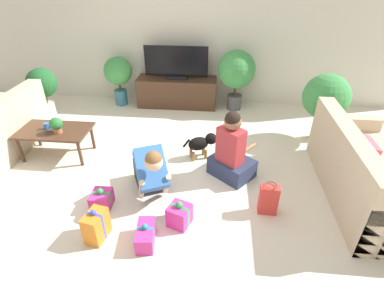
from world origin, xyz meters
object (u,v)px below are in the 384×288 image
at_px(coffee_table, 55,133).
at_px(potted_plant_corner_right, 326,98).
at_px(person_sitting, 232,153).
at_px(mug, 47,126).
at_px(gift_box_c, 146,235).
at_px(gift_bag_a, 268,199).
at_px(sofa_right, 363,174).
at_px(potted_plant_back_left, 118,74).
at_px(gift_box_b, 96,226).
at_px(tv_console, 177,92).
at_px(tabletop_plant, 56,125).
at_px(dog, 202,143).
at_px(potted_plant_back_right, 236,71).
at_px(person_kneeling, 150,171).
at_px(potted_plant_corner_left, 43,86).
at_px(gift_box_d, 102,199).
at_px(tv, 176,64).
at_px(gift_box_a, 179,215).

bearing_deg(coffee_table, potted_plant_corner_right, 12.39).
xyz_separation_m(person_sitting, mug, (-2.54, 0.27, 0.11)).
height_order(person_sitting, gift_box_c, person_sitting).
distance_m(person_sitting, gift_bag_a, 0.77).
bearing_deg(gift_box_c, sofa_right, 22.19).
distance_m(potted_plant_back_left, gift_box_b, 3.38).
bearing_deg(gift_box_c, tv_console, 92.63).
height_order(tv_console, gift_box_c, tv_console).
bearing_deg(tabletop_plant, gift_box_b, -53.32).
bearing_deg(gift_box_b, dog, 58.72).
bearing_deg(gift_box_c, gift_box_b, 178.46).
bearing_deg(potted_plant_back_right, person_kneeling, -111.96).
relative_size(potted_plant_corner_left, dog, 1.85).
relative_size(dog, gift_box_d, 1.90).
bearing_deg(potted_plant_back_left, tv, 2.63).
bearing_deg(gift_bag_a, tv_console, 116.67).
relative_size(sofa_right, person_kneeling, 2.37).
height_order(gift_box_b, gift_box_d, gift_box_b).
bearing_deg(mug, gift_bag_a, -17.04).
height_order(sofa_right, mug, sofa_right).
bearing_deg(coffee_table, gift_bag_a, -17.37).
bearing_deg(dog, tv, -4.13).
bearing_deg(gift_box_d, person_kneeling, 27.52).
height_order(sofa_right, coffee_table, sofa_right).
bearing_deg(gift_box_b, tv_console, 84.10).
relative_size(person_kneeling, gift_box_b, 2.18).
xyz_separation_m(tv, gift_box_a, (0.45, -3.05, -0.68)).
relative_size(gift_bag_a, tabletop_plant, 1.72).
bearing_deg(coffee_table, person_sitting, -5.92).
relative_size(potted_plant_back_left, mug, 7.68).
relative_size(potted_plant_back_right, gift_box_c, 3.09).
relative_size(potted_plant_corner_left, gift_box_b, 2.42).
relative_size(tv, gift_box_a, 3.86).
bearing_deg(potted_plant_back_right, person_sitting, -92.45).
distance_m(sofa_right, gift_box_c, 2.56).
height_order(potted_plant_back_left, person_sitting, person_sitting).
bearing_deg(tabletop_plant, coffee_table, 143.64).
bearing_deg(person_sitting, gift_box_a, 98.87).
height_order(person_sitting, gift_bag_a, person_sitting).
bearing_deg(dog, coffee_table, 70.78).
relative_size(potted_plant_back_right, potted_plant_corner_right, 1.05).
bearing_deg(tv, tv_console, 180.00).
relative_size(tv_console, gift_box_a, 4.94).
relative_size(tv, dog, 2.39).
bearing_deg(potted_plant_corner_left, potted_plant_corner_right, -3.72).
bearing_deg(gift_box_c, mug, 139.59).
xyz_separation_m(tv, person_kneeling, (0.06, -2.60, -0.47)).
xyz_separation_m(tv_console, person_sitting, (1.00, -2.15, 0.07)).
height_order(sofa_right, gift_box_b, sofa_right).
xyz_separation_m(potted_plant_back_right, gift_box_b, (-1.43, -3.26, -0.56)).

